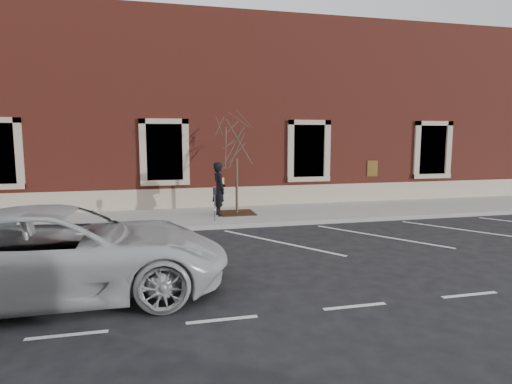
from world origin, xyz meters
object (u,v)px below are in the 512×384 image
object	(u,v)px
man	(219,189)
parking_meter	(215,197)
sapling	(236,143)
white_truck	(63,252)

from	to	relation	value
man	parking_meter	world-z (taller)	man
man	parking_meter	distance (m)	1.10
sapling	white_truck	xyz separation A→B (m)	(-4.70, -7.09, -1.90)
white_truck	sapling	bearing A→B (deg)	-34.72
man	parking_meter	bearing A→B (deg)	155.11
man	parking_meter	xyz separation A→B (m)	(-0.31, -1.05, -0.14)
parking_meter	white_truck	distance (m)	6.85
sapling	white_truck	bearing A→B (deg)	-123.57
man	sapling	world-z (taller)	sapling
parking_meter	man	bearing A→B (deg)	79.72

